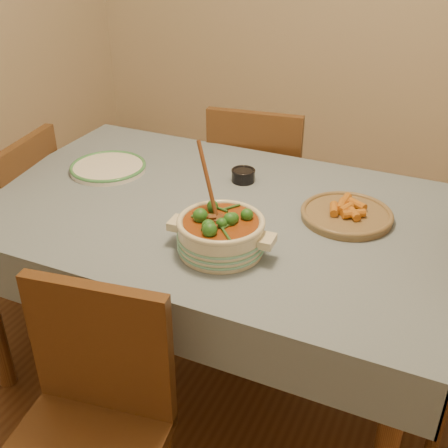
{
  "coord_description": "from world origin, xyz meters",
  "views": [
    {
      "loc": [
        0.75,
        -1.57,
        1.69
      ],
      "look_at": [
        0.15,
        -0.24,
        0.85
      ],
      "focal_mm": 45.0,
      "sensor_mm": 36.0,
      "label": 1
    }
  ],
  "objects_px": {
    "chair_left": "(17,220)",
    "condiment_bowl": "(243,175)",
    "white_plate": "(108,167)",
    "chair_far": "(258,185)",
    "chair_near": "(89,422)",
    "stew_casserole": "(221,231)",
    "fried_plate": "(347,213)",
    "dining_table": "(215,229)"
  },
  "relations": [
    {
      "from": "stew_casserole",
      "to": "condiment_bowl",
      "type": "xyz_separation_m",
      "value": [
        -0.13,
        0.48,
        -0.04
      ]
    },
    {
      "from": "stew_casserole",
      "to": "chair_far",
      "type": "relative_size",
      "value": 0.37
    },
    {
      "from": "dining_table",
      "to": "chair_left",
      "type": "distance_m",
      "value": 0.96
    },
    {
      "from": "stew_casserole",
      "to": "white_plate",
      "type": "height_order",
      "value": "stew_casserole"
    },
    {
      "from": "chair_left",
      "to": "condiment_bowl",
      "type": "bearing_deg",
      "value": 96.07
    },
    {
      "from": "white_plate",
      "to": "stew_casserole",
      "type": "bearing_deg",
      "value": -27.95
    },
    {
      "from": "dining_table",
      "to": "condiment_bowl",
      "type": "relative_size",
      "value": 14.45
    },
    {
      "from": "dining_table",
      "to": "chair_far",
      "type": "height_order",
      "value": "chair_far"
    },
    {
      "from": "dining_table",
      "to": "chair_left",
      "type": "height_order",
      "value": "chair_left"
    },
    {
      "from": "white_plate",
      "to": "fried_plate",
      "type": "distance_m",
      "value": 0.96
    },
    {
      "from": "stew_casserole",
      "to": "fried_plate",
      "type": "distance_m",
      "value": 0.47
    },
    {
      "from": "white_plate",
      "to": "chair_left",
      "type": "relative_size",
      "value": 0.44
    },
    {
      "from": "condiment_bowl",
      "to": "chair_left",
      "type": "xyz_separation_m",
      "value": [
        -0.95,
        -0.26,
        -0.29
      ]
    },
    {
      "from": "chair_far",
      "to": "fried_plate",
      "type": "bearing_deg",
      "value": 125.08
    },
    {
      "from": "fried_plate",
      "to": "white_plate",
      "type": "bearing_deg",
      "value": -179.51
    },
    {
      "from": "white_plate",
      "to": "condiment_bowl",
      "type": "relative_size",
      "value": 3.25
    },
    {
      "from": "condiment_bowl",
      "to": "dining_table",
      "type": "bearing_deg",
      "value": -92.53
    },
    {
      "from": "condiment_bowl",
      "to": "chair_near",
      "type": "distance_m",
      "value": 1.06
    },
    {
      "from": "white_plate",
      "to": "fried_plate",
      "type": "bearing_deg",
      "value": 0.49
    },
    {
      "from": "chair_left",
      "to": "fried_plate",
      "type": "bearing_deg",
      "value": 86.42
    },
    {
      "from": "chair_far",
      "to": "chair_near",
      "type": "distance_m",
      "value": 1.48
    },
    {
      "from": "chair_near",
      "to": "chair_far",
      "type": "bearing_deg",
      "value": 85.33
    },
    {
      "from": "dining_table",
      "to": "condiment_bowl",
      "type": "xyz_separation_m",
      "value": [
        0.01,
        0.23,
        0.12
      ]
    },
    {
      "from": "chair_left",
      "to": "stew_casserole",
      "type": "bearing_deg",
      "value": 69.23
    },
    {
      "from": "condiment_bowl",
      "to": "chair_near",
      "type": "xyz_separation_m",
      "value": [
        -0.01,
        -1.02,
        -0.29
      ]
    },
    {
      "from": "white_plate",
      "to": "chair_left",
      "type": "distance_m",
      "value": 0.52
    },
    {
      "from": "stew_casserole",
      "to": "white_plate",
      "type": "relative_size",
      "value": 0.9
    },
    {
      "from": "condiment_bowl",
      "to": "white_plate",
      "type": "bearing_deg",
      "value": -165.82
    },
    {
      "from": "fried_plate",
      "to": "chair_near",
      "type": "relative_size",
      "value": 0.37
    },
    {
      "from": "dining_table",
      "to": "chair_far",
      "type": "distance_m",
      "value": 0.71
    },
    {
      "from": "dining_table",
      "to": "white_plate",
      "type": "distance_m",
      "value": 0.54
    },
    {
      "from": "dining_table",
      "to": "stew_casserole",
      "type": "bearing_deg",
      "value": -60.83
    },
    {
      "from": "dining_table",
      "to": "white_plate",
      "type": "height_order",
      "value": "white_plate"
    },
    {
      "from": "dining_table",
      "to": "white_plate",
      "type": "relative_size",
      "value": 4.45
    },
    {
      "from": "white_plate",
      "to": "chair_left",
      "type": "height_order",
      "value": "chair_left"
    },
    {
      "from": "white_plate",
      "to": "chair_near",
      "type": "distance_m",
      "value": 1.06
    },
    {
      "from": "chair_near",
      "to": "dining_table",
      "type": "bearing_deg",
      "value": 81.44
    },
    {
      "from": "white_plate",
      "to": "chair_far",
      "type": "relative_size",
      "value": 0.42
    },
    {
      "from": "stew_casserole",
      "to": "condiment_bowl",
      "type": "relative_size",
      "value": 2.91
    },
    {
      "from": "stew_casserole",
      "to": "chair_far",
      "type": "bearing_deg",
      "value": 104.35
    },
    {
      "from": "chair_left",
      "to": "white_plate",
      "type": "bearing_deg",
      "value": 97.19
    },
    {
      "from": "dining_table",
      "to": "chair_near",
      "type": "distance_m",
      "value": 0.8
    }
  ]
}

